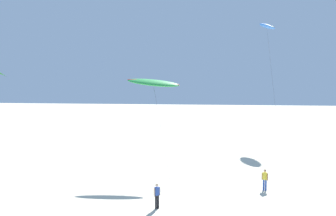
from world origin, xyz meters
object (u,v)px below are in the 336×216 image
Objects in this scene: flying_kite_3 at (267,26)px; person_mid_field at (157,195)px; person_near_left at (265,179)px; flying_kite_2 at (153,83)px.

flying_kite_3 reaches higher than person_mid_field.
person_near_left is 0.98× the size of person_mid_field.
flying_kite_3 is at bearing 71.33° from person_mid_field.
person_near_left is 9.12m from person_mid_field.
flying_kite_2 is at bearing 155.07° from person_near_left.
flying_kite_2 reaches higher than person_near_left.
flying_kite_2 is 12.43m from person_mid_field.
flying_kite_3 reaches higher than person_near_left.
flying_kite_2 is at bearing 102.77° from person_mid_field.
person_mid_field is at bearing -77.23° from flying_kite_2.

